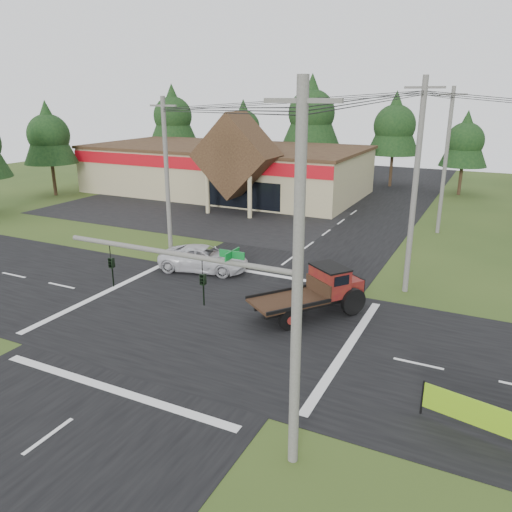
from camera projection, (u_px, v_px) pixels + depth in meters
The scene contains 19 objects.
ground at pixel (210, 318), 24.67m from camera, with size 120.00×120.00×0.00m, color #2A4117.
road_ns at pixel (210, 318), 24.66m from camera, with size 12.00×120.00×0.02m, color black.
road_ew at pixel (210, 318), 24.66m from camera, with size 120.00×12.00×0.02m, color black.
parking_apron at pixel (187, 213), 46.77m from camera, with size 28.00×14.00×0.02m, color black.
cvs_building at pixel (226, 168), 55.66m from camera, with size 30.40×18.20×9.19m.
traffic_signal_mast at pixel (242, 316), 14.46m from camera, with size 8.12×0.24×7.00m.
utility_pole_nr at pixel (297, 286), 13.38m from camera, with size 2.00×0.30×11.00m.
utility_pole_nw at pixel (167, 176), 33.21m from camera, with size 2.00×0.30×10.50m.
utility_pole_ne at pixel (415, 187), 26.33m from camera, with size 2.00×0.30×11.50m.
utility_pole_n at pixel (446, 161), 38.33m from camera, with size 2.00×0.30×11.20m.
tree_row_a at pixel (173, 114), 68.96m from camera, with size 6.72×6.72×12.12m.
tree_row_b at pixel (243, 125), 66.88m from camera, with size 5.60×5.60×10.10m.
tree_row_c at pixel (312, 111), 61.20m from camera, with size 7.28×7.28×13.13m.
tree_row_d at pixel (395, 124), 58.26m from camera, with size 6.16×6.16×11.11m.
tree_row_e at pixel (465, 139), 53.60m from camera, with size 5.04×5.04×9.09m.
tree_side_w at pixel (48, 133), 53.14m from camera, with size 5.60×5.60×10.10m.
antique_flatbed_truck at pixel (310, 293), 24.64m from camera, with size 2.25×5.89×2.46m, color #600D16, non-canonical shape.
roadside_banner at pixel (479, 418), 15.98m from camera, with size 3.82×0.11×1.31m, color #70A415, non-canonical shape.
white_pickup at pixel (204, 258), 31.26m from camera, with size 2.55×5.54×1.54m, color silver.
Camera 1 is at (12.02, -19.19, 10.52)m, focal length 35.00 mm.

